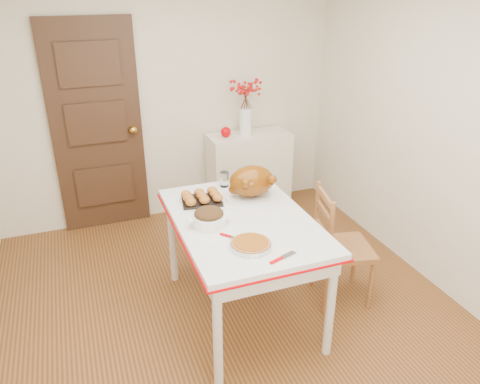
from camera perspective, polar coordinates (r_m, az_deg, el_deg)
name	(u,v)px	position (r m, az deg, el deg)	size (l,w,h in m)	color
floor	(235,325)	(3.59, -0.59, -16.08)	(3.50, 4.00, 0.00)	#4C2D13
wall_back	(166,100)	(4.77, -9.06, 11.18)	(3.50, 0.00, 2.50)	beige
wall_right	(452,139)	(3.86, 24.71, 5.92)	(0.00, 4.00, 2.50)	beige
door_back	(97,129)	(4.72, -17.19, 7.45)	(0.85, 0.06, 2.06)	#352112
sideboard	(249,172)	(5.04, 1.10, 2.46)	(0.86, 0.38, 0.86)	silver
kitchen_table	(242,267)	(3.46, 0.29, -9.24)	(0.94, 1.37, 0.82)	silver
chair_oak	(344,246)	(3.69, 12.67, -6.49)	(0.42, 0.42, 0.94)	#9A5D31
berry_vase	(246,107)	(4.80, 0.70, 10.39)	(0.30, 0.30, 0.58)	white
apple	(226,132)	(4.80, -1.77, 7.41)	(0.11, 0.11, 0.11)	#CA0005
turkey_platter	(251,183)	(3.49, 1.42, 1.16)	(0.40, 0.32, 0.26)	brown
pumpkin_pie	(251,244)	(2.90, 1.34, -6.39)	(0.26, 0.26, 0.05)	#88450F
stuffing_dish	(209,217)	(3.15, -3.84, -3.12)	(0.30, 0.23, 0.12)	#4E3018
rolls_tray	(202,197)	(3.48, -4.73, -0.64)	(0.30, 0.23, 0.08)	#BE6C25
pie_server	(283,257)	(2.82, 5.29, -8.02)	(0.20, 0.06, 0.01)	silver
carving_knife	(235,238)	(3.00, -0.65, -5.68)	(0.22, 0.05, 0.01)	silver
drinking_glass	(224,179)	(3.72, -1.94, 1.59)	(0.07, 0.07, 0.12)	white
shaker_pair	(253,179)	(3.76, 1.62, 1.58)	(0.09, 0.04, 0.09)	white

